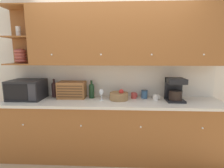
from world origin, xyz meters
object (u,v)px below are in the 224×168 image
at_px(microwave, 27,90).
at_px(wine_bottle, 54,89).
at_px(second_wine_bottle, 92,90).
at_px(storage_canister, 144,94).
at_px(bread_box, 72,90).
at_px(wine_glass, 101,93).
at_px(fruit_basket, 119,96).
at_px(mug_blue_second, 134,95).
at_px(coffee_maker, 175,89).
at_px(mug, 156,97).

xyz_separation_m(microwave, wine_bottle, (0.38, 0.15, -0.01)).
height_order(second_wine_bottle, storage_canister, second_wine_bottle).
bearing_deg(bread_box, wine_glass, -14.10).
distance_m(wine_glass, fruit_basket, 0.28).
relative_size(mug_blue_second, coffee_maker, 0.28).
height_order(wine_bottle, bread_box, wine_bottle).
xyz_separation_m(mug_blue_second, mug, (0.33, -0.10, -0.00)).
height_order(wine_glass, mug_blue_second, wine_glass).
bearing_deg(storage_canister, wine_bottle, 179.53).
height_order(microwave, storage_canister, microwave).
bearing_deg(storage_canister, second_wine_bottle, -178.14).
bearing_deg(coffee_maker, wine_bottle, 175.54).
xyz_separation_m(wine_bottle, bread_box, (0.31, -0.04, -0.01)).
bearing_deg(second_wine_bottle, storage_canister, 1.86).
distance_m(wine_glass, storage_canister, 0.70).
bearing_deg(wine_bottle, second_wine_bottle, -3.62).
height_order(mug_blue_second, coffee_maker, coffee_maker).
distance_m(fruit_basket, coffee_maker, 0.85).
height_order(second_wine_bottle, fruit_basket, second_wine_bottle).
bearing_deg(bread_box, mug_blue_second, 0.96).
distance_m(storage_canister, coffee_maker, 0.47).
relative_size(wine_bottle, mug, 3.06).
height_order(wine_glass, mug, wine_glass).
height_order(wine_bottle, coffee_maker, coffee_maker).
relative_size(second_wine_bottle, storage_canister, 2.22).
distance_m(mug, coffee_maker, 0.31).
distance_m(wine_bottle, bread_box, 0.31).
relative_size(wine_bottle, bread_box, 0.70).
height_order(mug_blue_second, storage_canister, storage_canister).
xyz_separation_m(bread_box, fruit_basket, (0.76, -0.09, -0.07)).
bearing_deg(microwave, wine_glass, -0.76).
distance_m(mug_blue_second, storage_canister, 0.17).
height_order(bread_box, second_wine_bottle, second_wine_bottle).
bearing_deg(mug, mug_blue_second, 162.83).
xyz_separation_m(wine_bottle, mug_blue_second, (1.31, -0.03, -0.09)).
relative_size(wine_bottle, second_wine_bottle, 1.04).
bearing_deg(mug_blue_second, coffee_maker, -11.61).
distance_m(microwave, mug_blue_second, 1.70).
distance_m(microwave, second_wine_bottle, 1.01).
relative_size(bread_box, mug_blue_second, 4.34).
xyz_separation_m(second_wine_bottle, mug_blue_second, (0.68, 0.01, -0.09)).
bearing_deg(wine_bottle, storage_canister, -0.47).
xyz_separation_m(wine_glass, mug_blue_second, (0.51, 0.14, -0.07)).
bearing_deg(coffee_maker, wine_glass, -179.17).
bearing_deg(mug, bread_box, 176.35).
xyz_separation_m(bread_box, mug, (1.33, -0.09, -0.09)).
bearing_deg(coffee_maker, mug, 175.37).
relative_size(microwave, mug_blue_second, 5.08).
relative_size(microwave, wine_glass, 2.92).
relative_size(storage_canister, mug, 1.32).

